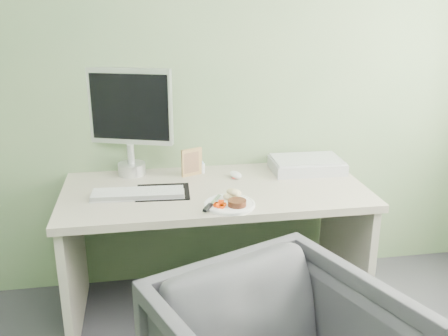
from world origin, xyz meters
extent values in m
plane|color=gray|center=(0.00, 2.00, 1.35)|extent=(3.50, 0.00, 3.50)
cube|color=#B3A996|center=(0.00, 1.62, 0.71)|extent=(1.60, 0.75, 0.04)
cube|color=#BAB19F|center=(-0.76, 1.62, 0.34)|extent=(0.04, 0.70, 0.69)
cube|color=#BAB19F|center=(0.76, 1.62, 0.34)|extent=(0.04, 0.70, 0.69)
cylinder|color=white|center=(0.03, 1.37, 0.74)|extent=(0.25, 0.25, 0.01)
cylinder|color=black|center=(0.06, 1.34, 0.76)|extent=(0.12, 0.12, 0.03)
ellipsoid|color=tan|center=(0.06, 1.42, 0.77)|extent=(0.11, 0.09, 0.05)
cube|color=#FF3E05|center=(-0.03, 1.34, 0.76)|extent=(0.06, 0.05, 0.04)
cube|color=silver|center=(-0.03, 1.41, 0.75)|extent=(0.08, 0.12, 0.01)
cube|color=black|center=(-0.08, 1.31, 0.76)|extent=(0.06, 0.08, 0.02)
cube|color=black|center=(-0.28, 1.60, 0.73)|extent=(0.29, 0.26, 0.00)
cube|color=white|center=(-0.40, 1.57, 0.75)|extent=(0.47, 0.16, 0.02)
ellipsoid|color=white|center=(0.14, 1.76, 0.75)|extent=(0.08, 0.11, 0.04)
cube|color=#A27B4B|center=(-0.10, 1.84, 0.81)|extent=(0.12, 0.06, 0.16)
cylinder|color=white|center=(-0.03, 1.87, 0.76)|extent=(0.03, 0.03, 0.06)
cone|color=#94BBED|center=(-0.03, 1.87, 0.80)|extent=(0.02, 0.02, 0.02)
cube|color=silver|center=(0.57, 1.82, 0.76)|extent=(0.42, 0.28, 0.06)
cylinder|color=silver|center=(-0.44, 1.92, 0.76)|extent=(0.16, 0.16, 0.07)
cylinder|color=silver|center=(-0.44, 1.92, 0.85)|extent=(0.04, 0.04, 0.11)
cube|color=silver|center=(-0.44, 1.95, 1.12)|extent=(0.49, 0.21, 0.42)
cube|color=black|center=(-0.44, 1.92, 1.12)|extent=(0.42, 0.15, 0.37)
camera|label=1|loc=(-0.36, -0.82, 1.67)|focal=40.00mm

